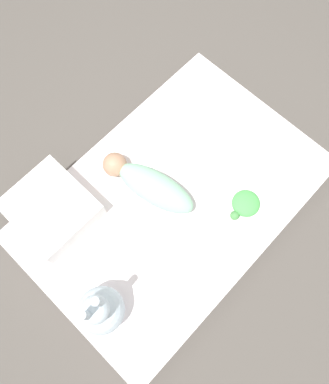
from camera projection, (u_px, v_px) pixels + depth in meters
The scene contains 6 objects.
ground_plane at pixel (173, 205), 1.93m from camera, with size 12.00×12.00×0.00m, color #514C47.
bed_mattress at pixel (173, 202), 1.87m from camera, with size 1.44×0.96×0.12m.
swaddled_baby at pixel (149, 184), 1.76m from camera, with size 0.23×0.50×0.13m.
pillow at pixel (52, 209), 1.73m from camera, with size 0.34×0.37×0.11m.
bunny_plush at pixel (100, 310), 1.52m from camera, with size 0.20×0.20×0.38m.
turtle_plush at pixel (245, 204), 1.77m from camera, with size 0.17×0.13×0.06m.
Camera 1 is at (0.43, 0.35, 1.85)m, focal length 35.00 mm.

